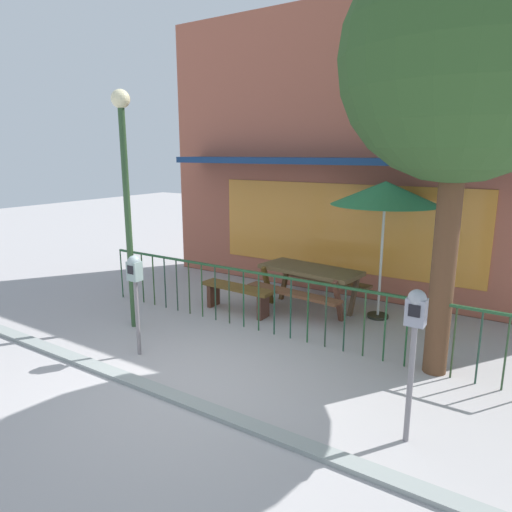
{
  "coord_description": "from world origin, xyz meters",
  "views": [
    {
      "loc": [
        3.41,
        -3.9,
        2.79
      ],
      "look_at": [
        -0.6,
        2.3,
        1.11
      ],
      "focal_mm": 32.06,
      "sensor_mm": 36.0,
      "label": 1
    }
  ],
  "objects_px": {
    "patio_umbrella": "(385,194)",
    "picnic_table_left": "(310,277)",
    "parking_meter_near": "(415,326)",
    "street_tree": "(463,60)",
    "parking_meter_far": "(135,279)",
    "street_lamp": "(125,176)",
    "patio_bench": "(237,293)"
  },
  "relations": [
    {
      "from": "parking_meter_near",
      "to": "street_lamp",
      "type": "relative_size",
      "value": 0.42
    },
    {
      "from": "picnic_table_left",
      "to": "patio_bench",
      "type": "relative_size",
      "value": 1.37
    },
    {
      "from": "parking_meter_far",
      "to": "street_tree",
      "type": "xyz_separation_m",
      "value": [
        3.62,
        1.72,
        2.69
      ]
    },
    {
      "from": "street_tree",
      "to": "street_lamp",
      "type": "height_order",
      "value": "street_tree"
    },
    {
      "from": "patio_umbrella",
      "to": "street_tree",
      "type": "distance_m",
      "value": 2.62
    },
    {
      "from": "street_lamp",
      "to": "parking_meter_far",
      "type": "bearing_deg",
      "value": -39.11
    },
    {
      "from": "street_tree",
      "to": "patio_umbrella",
      "type": "bearing_deg",
      "value": 129.03
    },
    {
      "from": "picnic_table_left",
      "to": "street_tree",
      "type": "height_order",
      "value": "street_tree"
    },
    {
      "from": "parking_meter_near",
      "to": "street_tree",
      "type": "height_order",
      "value": "street_tree"
    },
    {
      "from": "patio_bench",
      "to": "street_tree",
      "type": "xyz_separation_m",
      "value": [
        3.47,
        -0.48,
        3.45
      ]
    },
    {
      "from": "patio_bench",
      "to": "street_lamp",
      "type": "bearing_deg",
      "value": -124.48
    },
    {
      "from": "patio_umbrella",
      "to": "parking_meter_far",
      "type": "xyz_separation_m",
      "value": [
        -2.35,
        -3.28,
        -1.02
      ]
    },
    {
      "from": "street_tree",
      "to": "picnic_table_left",
      "type": "bearing_deg",
      "value": 152.16
    },
    {
      "from": "patio_bench",
      "to": "parking_meter_far",
      "type": "height_order",
      "value": "parking_meter_far"
    },
    {
      "from": "picnic_table_left",
      "to": "street_lamp",
      "type": "bearing_deg",
      "value": -131.52
    },
    {
      "from": "patio_bench",
      "to": "parking_meter_far",
      "type": "xyz_separation_m",
      "value": [
        -0.15,
        -2.19,
        0.76
      ]
    },
    {
      "from": "picnic_table_left",
      "to": "parking_meter_near",
      "type": "bearing_deg",
      "value": -49.5
    },
    {
      "from": "parking_meter_far",
      "to": "parking_meter_near",
      "type": "bearing_deg",
      "value": 0.54
    },
    {
      "from": "patio_umbrella",
      "to": "picnic_table_left",
      "type": "bearing_deg",
      "value": -167.21
    },
    {
      "from": "parking_meter_near",
      "to": "street_tree",
      "type": "distance_m",
      "value": 3.09
    },
    {
      "from": "picnic_table_left",
      "to": "patio_umbrella",
      "type": "height_order",
      "value": "patio_umbrella"
    },
    {
      "from": "patio_umbrella",
      "to": "street_lamp",
      "type": "relative_size",
      "value": 0.63
    },
    {
      "from": "street_tree",
      "to": "parking_meter_far",
      "type": "bearing_deg",
      "value": -154.59
    },
    {
      "from": "picnic_table_left",
      "to": "street_tree",
      "type": "bearing_deg",
      "value": -27.84
    },
    {
      "from": "street_lamp",
      "to": "patio_umbrella",
      "type": "bearing_deg",
      "value": 38.59
    },
    {
      "from": "picnic_table_left",
      "to": "parking_meter_far",
      "type": "height_order",
      "value": "parking_meter_far"
    },
    {
      "from": "patio_umbrella",
      "to": "parking_meter_far",
      "type": "relative_size",
      "value": 1.63
    },
    {
      "from": "parking_meter_far",
      "to": "street_lamp",
      "type": "distance_m",
      "value": 1.74
    },
    {
      "from": "parking_meter_far",
      "to": "street_tree",
      "type": "relative_size",
      "value": 0.27
    },
    {
      "from": "patio_bench",
      "to": "street_lamp",
      "type": "xyz_separation_m",
      "value": [
        -1.02,
        -1.49,
        2.08
      ]
    },
    {
      "from": "street_tree",
      "to": "patio_bench",
      "type": "bearing_deg",
      "value": 172.2
    },
    {
      "from": "parking_meter_near",
      "to": "patio_umbrella",
      "type": "bearing_deg",
      "value": 112.73
    }
  ]
}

